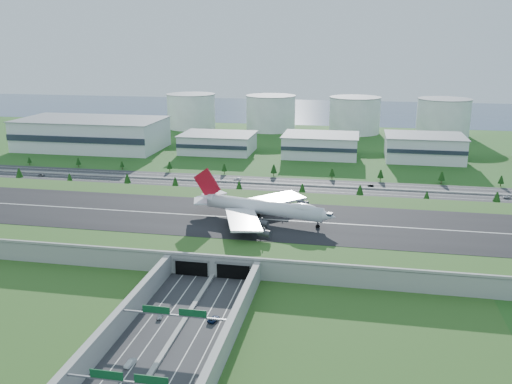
% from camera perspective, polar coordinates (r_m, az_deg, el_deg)
% --- Properties ---
extents(ground, '(1200.00, 1200.00, 0.00)m').
position_cam_1_polar(ground, '(262.44, -1.74, -4.43)').
color(ground, '#22571B').
rests_on(ground, ground).
extents(airfield_deck, '(520.00, 100.00, 9.20)m').
position_cam_1_polar(airfield_deck, '(260.96, -1.75, -3.59)').
color(airfield_deck, gray).
rests_on(airfield_deck, ground).
extents(underpass_road, '(38.80, 120.40, 8.00)m').
position_cam_1_polar(underpass_road, '(174.17, -9.01, -14.46)').
color(underpass_road, '#28282B').
rests_on(underpass_road, ground).
extents(sign_gantry_near, '(38.70, 0.70, 9.80)m').
position_cam_1_polar(sign_gantry_near, '(176.03, -8.57, -12.78)').
color(sign_gantry_near, gray).
rests_on(sign_gantry_near, ground).
extents(sign_gantry_far, '(38.70, 0.70, 9.80)m').
position_cam_1_polar(sign_gantry_far, '(148.44, -13.21, -18.98)').
color(sign_gantry_far, gray).
rests_on(sign_gantry_far, ground).
extents(north_expressway, '(560.00, 36.00, 0.12)m').
position_cam_1_polar(north_expressway, '(351.53, 1.57, 0.84)').
color(north_expressway, '#28282B').
rests_on(north_expressway, ground).
extents(tree_row, '(498.51, 48.64, 8.46)m').
position_cam_1_polar(tree_row, '(348.02, 3.63, 1.43)').
color(tree_row, '#3D2819').
rests_on(tree_row, ground).
extents(hangar_west, '(120.00, 60.00, 25.00)m').
position_cam_1_polar(hangar_west, '(486.87, -16.89, 5.86)').
color(hangar_west, silver).
rests_on(hangar_west, ground).
extents(hangar_mid_a, '(58.00, 42.00, 15.00)m').
position_cam_1_polar(hangar_mid_a, '(452.84, -4.03, 5.15)').
color(hangar_mid_a, silver).
rests_on(hangar_mid_a, ground).
extents(hangar_mid_b, '(58.00, 42.00, 17.00)m').
position_cam_1_polar(hangar_mid_b, '(439.13, 6.80, 4.88)').
color(hangar_mid_b, silver).
rests_on(hangar_mid_b, ground).
extents(hangar_mid_c, '(58.00, 42.00, 19.00)m').
position_cam_1_polar(hangar_mid_c, '(441.03, 17.26, 4.46)').
color(hangar_mid_c, silver).
rests_on(hangar_mid_c, ground).
extents(fuel_tank_a, '(50.00, 50.00, 35.00)m').
position_cam_1_polar(fuel_tank_a, '(581.75, -6.83, 8.43)').
color(fuel_tank_a, silver).
rests_on(fuel_tank_a, ground).
extents(fuel_tank_b, '(50.00, 50.00, 35.00)m').
position_cam_1_polar(fuel_tank_b, '(562.28, 1.56, 8.29)').
color(fuel_tank_b, silver).
rests_on(fuel_tank_b, ground).
extents(fuel_tank_c, '(50.00, 50.00, 35.00)m').
position_cam_1_polar(fuel_tank_c, '(555.29, 10.33, 7.95)').
color(fuel_tank_c, silver).
rests_on(fuel_tank_c, ground).
extents(fuel_tank_d, '(50.00, 50.00, 35.00)m').
position_cam_1_polar(fuel_tank_d, '(561.23, 19.11, 7.42)').
color(fuel_tank_d, silver).
rests_on(fuel_tank_d, ground).
extents(bay_water, '(1200.00, 260.00, 0.06)m').
position_cam_1_polar(bay_water, '(728.08, 6.46, 8.52)').
color(bay_water, '#354866').
rests_on(bay_water, ground).
extents(boeing_747, '(71.83, 67.08, 22.62)m').
position_cam_1_polar(boeing_747, '(255.12, 0.68, -1.61)').
color(boeing_747, white).
rests_on(boeing_747, airfield_deck).
extents(car_0, '(2.40, 4.59, 1.49)m').
position_cam_1_polar(car_0, '(189.75, -10.07, -12.70)').
color(car_0, silver).
rests_on(car_0, ground).
extents(car_1, '(2.56, 4.85, 1.52)m').
position_cam_1_polar(car_1, '(167.18, -13.10, -17.13)').
color(car_1, silver).
rests_on(car_1, ground).
extents(car_2, '(3.70, 5.67, 1.45)m').
position_cam_1_polar(car_2, '(185.65, -4.48, -13.18)').
color(car_2, '#0C1D40').
rests_on(car_2, ground).
extents(car_4, '(4.93, 2.44, 1.62)m').
position_cam_1_polar(car_4, '(399.89, -21.64, 1.68)').
color(car_4, '#5D5C62').
rests_on(car_4, ground).
extents(car_5, '(4.20, 2.77, 1.31)m').
position_cam_1_polar(car_5, '(352.79, 11.98, 0.67)').
color(car_5, black).
rests_on(car_5, ground).
extents(car_6, '(5.27, 3.20, 1.37)m').
position_cam_1_polar(car_6, '(352.80, 24.91, -0.48)').
color(car_6, silver).
rests_on(car_6, ground).
extents(car_7, '(5.93, 3.85, 1.60)m').
position_cam_1_polar(car_7, '(361.29, -1.99, 1.39)').
color(car_7, white).
rests_on(car_7, ground).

